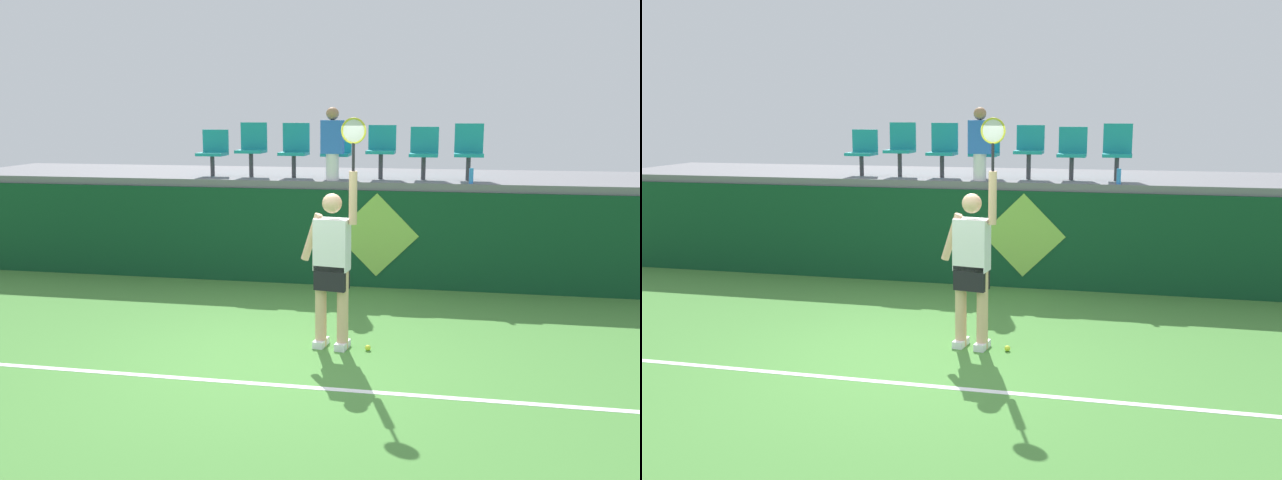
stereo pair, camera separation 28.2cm
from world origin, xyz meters
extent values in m
plane|color=#478438|center=(0.00, 0.00, 0.00)|extent=(40.00, 40.00, 0.00)
cube|color=#0F4223|center=(0.00, 3.44, 0.74)|extent=(13.34, 0.20, 1.48)
cube|color=slate|center=(0.00, 4.74, 1.54)|extent=(13.34, 2.71, 0.12)
cube|color=white|center=(0.00, -0.67, 0.00)|extent=(12.00, 0.08, 0.01)
cube|color=white|center=(0.39, 0.55, 0.04)|extent=(0.16, 0.28, 0.08)
cube|color=white|center=(0.65, 0.51, 0.04)|extent=(0.16, 0.28, 0.08)
cylinder|color=#DBAD84|center=(0.39, 0.55, 0.45)|extent=(0.13, 0.13, 0.90)
cylinder|color=#DBAD84|center=(0.65, 0.51, 0.45)|extent=(0.13, 0.13, 0.90)
cube|color=black|center=(0.52, 0.53, 0.82)|extent=(0.39, 0.27, 0.28)
cube|color=white|center=(0.52, 0.53, 1.19)|extent=(0.41, 0.28, 0.58)
sphere|color=#DBAD84|center=(0.52, 0.53, 1.65)|extent=(0.22, 0.22, 0.22)
cylinder|color=#DBAD84|center=(0.29, 0.57, 1.26)|extent=(0.27, 0.13, 0.55)
cylinder|color=#DBAD84|center=(0.76, 0.49, 1.72)|extent=(0.09, 0.09, 0.58)
cylinder|color=black|center=(0.76, 0.49, 2.16)|extent=(0.03, 0.03, 0.30)
torus|color=gold|center=(0.76, 0.49, 2.44)|extent=(0.28, 0.07, 0.28)
ellipsoid|color=silver|center=(0.76, 0.49, 2.44)|extent=(0.24, 0.05, 0.24)
sphere|color=#D1E533|center=(0.94, 0.49, 0.03)|extent=(0.07, 0.07, 0.07)
cylinder|color=#338CE5|center=(2.10, 3.49, 1.72)|extent=(0.06, 0.06, 0.23)
cylinder|color=#38383D|center=(-2.06, 3.97, 1.77)|extent=(0.07, 0.07, 0.33)
cube|color=teal|center=(-2.06, 3.97, 1.96)|extent=(0.44, 0.42, 0.05)
cube|color=teal|center=(-2.06, 4.16, 2.17)|extent=(0.44, 0.04, 0.37)
cylinder|color=#38383D|center=(-1.40, 3.97, 1.80)|extent=(0.07, 0.07, 0.39)
cube|color=teal|center=(-1.40, 3.97, 2.02)|extent=(0.44, 0.42, 0.05)
cube|color=teal|center=(-1.40, 4.16, 2.26)|extent=(0.44, 0.04, 0.44)
cylinder|color=#38383D|center=(-0.69, 3.97, 1.78)|extent=(0.07, 0.07, 0.36)
cube|color=teal|center=(-0.69, 3.97, 1.99)|extent=(0.44, 0.42, 0.05)
cube|color=teal|center=(-0.69, 4.16, 2.24)|extent=(0.44, 0.04, 0.46)
cylinder|color=#38383D|center=(0.00, 3.97, 1.78)|extent=(0.07, 0.07, 0.35)
cube|color=teal|center=(0.00, 3.97, 1.98)|extent=(0.44, 0.42, 0.05)
cube|color=teal|center=(0.00, 4.16, 2.24)|extent=(0.44, 0.04, 0.46)
cylinder|color=#38383D|center=(0.71, 3.97, 1.80)|extent=(0.07, 0.07, 0.40)
cube|color=teal|center=(0.71, 3.97, 2.03)|extent=(0.44, 0.42, 0.05)
cube|color=teal|center=(0.71, 4.16, 2.25)|extent=(0.44, 0.04, 0.39)
cylinder|color=#38383D|center=(1.38, 3.97, 1.78)|extent=(0.07, 0.07, 0.36)
cube|color=teal|center=(1.38, 3.97, 1.99)|extent=(0.44, 0.42, 0.05)
cube|color=teal|center=(1.38, 4.16, 2.21)|extent=(0.44, 0.04, 0.40)
cylinder|color=#38383D|center=(2.06, 3.97, 1.79)|extent=(0.07, 0.07, 0.37)
cube|color=teal|center=(2.06, 3.97, 1.99)|extent=(0.44, 0.42, 0.05)
cube|color=teal|center=(2.06, 4.16, 2.24)|extent=(0.44, 0.04, 0.45)
cylinder|color=white|center=(0.00, 3.62, 1.81)|extent=(0.20, 0.20, 0.41)
cube|color=blue|center=(0.00, 3.62, 2.27)|extent=(0.34, 0.20, 0.51)
sphere|color=#A87A56|center=(0.00, 3.62, 2.62)|extent=(0.20, 0.20, 0.20)
cube|color=#0F4223|center=(0.73, 3.33, 0.00)|extent=(0.90, 0.01, 0.00)
plane|color=#8CC64C|center=(0.73, 3.33, 0.82)|extent=(1.27, 0.00, 1.27)
camera|label=1|loc=(1.78, -6.84, 2.64)|focal=38.56mm
camera|label=2|loc=(2.05, -6.79, 2.64)|focal=38.56mm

